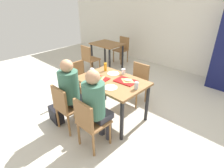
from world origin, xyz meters
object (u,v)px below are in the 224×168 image
Objects in this scene: soda_can at (136,86)px; chair_far_side at (138,80)px; chair_near_right at (89,121)px; paper_plate_center at (113,73)px; chair_near_left at (66,105)px; plastic_cup_b at (99,85)px; pizza_slice_a at (99,78)px; condiment_bottle at (105,67)px; foil_bundle at (92,70)px; paper_plate_near_edge at (111,87)px; chair_left_end at (79,79)px; pizza_slice_b at (128,80)px; person_in_brown_jacket at (96,103)px; background_chair_far at (122,48)px; main_table at (112,85)px; background_chair_near at (89,58)px; background_table at (107,48)px; tray_red_near at (98,79)px; handbag at (56,114)px; tray_red_far at (126,81)px; person_in_red at (71,89)px; plastic_cup_a at (124,71)px.

chair_far_side is at bearing 123.33° from soda_can.
paper_plate_center is at bearing 115.18° from chair_near_right.
plastic_cup_b is (0.33, 0.45, 0.33)m from chair_near_left.
pizza_slice_a is 1.40× the size of condiment_bottle.
foil_bundle reaches higher than chair_near_right.
foil_bundle reaches higher than paper_plate_near_edge.
pizza_slice_b is (1.22, 0.14, 0.31)m from chair_left_end.
person_in_brown_jacket reaches higher than soda_can.
chair_left_end is at bearing -69.95° from background_chair_far.
background_chair_near reaches higher than main_table.
background_chair_far reaches higher than paper_plate_near_edge.
paper_plate_center is (-0.48, 1.02, 0.29)m from chair_near_right.
pizza_slice_a reaches higher than background_table.
soda_can is at bearing 12.82° from tray_red_near.
condiment_bottle reaches higher than main_table.
chair_near_left is at bearing 2.59° from handbag.
chair_left_end is 2.69m from background_chair_far.
chair_far_side is 1.07m from paper_plate_near_edge.
chair_near_right is 8.39× the size of foil_bundle.
pizza_slice_b is (0.41, -0.08, 0.02)m from paper_plate_center.
chair_near_right is at bearing -43.75° from foil_bundle.
paper_plate_center is (-0.39, 0.10, -0.00)m from tray_red_far.
paper_plate_center is 0.69× the size of handbag.
chair_left_end reaches higher than main_table.
condiment_bottle reaches higher than handbag.
background_chair_far reaches higher than pizza_slice_b.
tray_red_far is at bearing 11.26° from foil_bundle.
plastic_cup_b is 3.48m from background_chair_far.
main_table and background_table have the same top height.
person_in_red is 1.05m from soda_can.
chair_near_right is at bearing -49.55° from background_table.
tray_red_far is 1.68× the size of pizza_slice_b.
person_in_red reaches higher than background_table.
tray_red_far is at bearing 85.07° from paper_plate_near_edge.
plastic_cup_a reaches higher than handbag.
soda_can is at bearing 72.73° from person_in_brown_jacket.
background_chair_near reaches higher than background_table.
background_table is (-2.41, 1.77, -0.19)m from soda_can.
person_in_red reaches higher than plastic_cup_a.
main_table is at bearing -148.93° from pizza_slice_b.
foil_bundle is at bearing -167.68° from pizza_slice_b.
main_table is at bearing -43.25° from background_table.
pizza_slice_a is 1.04m from handbag.
chair_near_left is 0.65m from plastic_cup_b.
soda_can reaches higher than paper_plate_near_edge.
person_in_brown_jacket is (0.30, -1.44, 0.25)m from chair_far_side.
chair_near_left is 0.80m from paper_plate_near_edge.
tray_red_far is at bearing 32.37° from tray_red_near.
chair_near_right is at bearing -84.41° from tray_red_far.
foil_bundle is at bearing -143.33° from paper_plate_center.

